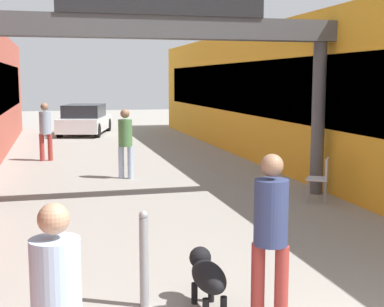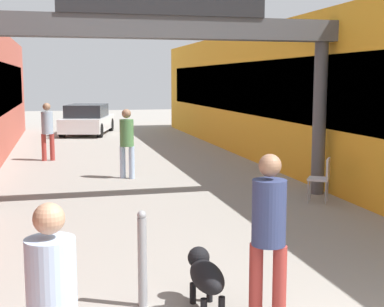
# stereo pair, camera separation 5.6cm
# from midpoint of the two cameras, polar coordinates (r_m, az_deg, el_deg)

# --- Properties ---
(storefront_right) EXTENTS (3.00, 26.00, 3.94)m
(storefront_right) POSITION_cam_midpoint_polar(r_m,az_deg,el_deg) (15.56, 13.23, 6.01)
(storefront_right) COLOR gold
(storefront_right) RESTS_ON ground_plane
(arcade_sign_gateway) EXTENTS (7.40, 0.47, 4.26)m
(arcade_sign_gateway) POSITION_cam_midpoint_polar(r_m,az_deg,el_deg) (10.44, -2.99, 11.28)
(arcade_sign_gateway) COLOR #4C4C4F
(arcade_sign_gateway) RESTS_ON ground_plane
(pedestrian_with_dog) EXTENTS (0.47, 0.47, 1.71)m
(pedestrian_with_dog) POSITION_cam_midpoint_polar(r_m,az_deg,el_deg) (5.40, 8.48, -7.75)
(pedestrian_with_dog) COLOR #99332D
(pedestrian_with_dog) RESTS_ON ground_plane
(pedestrian_companion) EXTENTS (0.40, 0.39, 1.63)m
(pedestrian_companion) POSITION_cam_midpoint_polar(r_m,az_deg,el_deg) (3.87, -14.28, -15.27)
(pedestrian_companion) COLOR silver
(pedestrian_companion) RESTS_ON ground_plane
(pedestrian_carrying_crate) EXTENTS (0.46, 0.46, 1.72)m
(pedestrian_carrying_crate) POSITION_cam_midpoint_polar(r_m,az_deg,el_deg) (13.20, -6.85, 1.57)
(pedestrian_carrying_crate) COLOR #A5BFE0
(pedestrian_carrying_crate) RESTS_ON ground_plane
(pedestrian_elderly_walking) EXTENTS (0.38, 0.35, 1.74)m
(pedestrian_elderly_walking) POSITION_cam_midpoint_polar(r_m,az_deg,el_deg) (16.57, -15.08, 2.68)
(pedestrian_elderly_walking) COLOR #99332D
(pedestrian_elderly_walking) RESTS_ON ground_plane
(dog_on_leash) EXTENTS (0.33, 0.81, 0.60)m
(dog_on_leash) POSITION_cam_midpoint_polar(r_m,az_deg,el_deg) (5.82, 1.69, -12.75)
(dog_on_leash) COLOR black
(dog_on_leash) RESTS_ON ground_plane
(bollard_post_metal) EXTENTS (0.10, 0.10, 1.06)m
(bollard_post_metal) POSITION_cam_midpoint_polar(r_m,az_deg,el_deg) (5.84, -5.04, -11.05)
(bollard_post_metal) COLOR gray
(bollard_post_metal) RESTS_ON ground_plane
(cafe_chair_aluminium_nearer) EXTENTS (0.55, 0.55, 0.89)m
(cafe_chair_aluminium_nearer) POSITION_cam_midpoint_polar(r_m,az_deg,el_deg) (10.89, 13.90, -2.32)
(cafe_chair_aluminium_nearer) COLOR gray
(cafe_chair_aluminium_nearer) RESTS_ON ground_plane
(parked_car_white) EXTENTS (2.68, 4.31, 1.33)m
(parked_car_white) POSITION_cam_midpoint_polar(r_m,az_deg,el_deg) (24.29, -11.02, 3.56)
(parked_car_white) COLOR silver
(parked_car_white) RESTS_ON ground_plane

